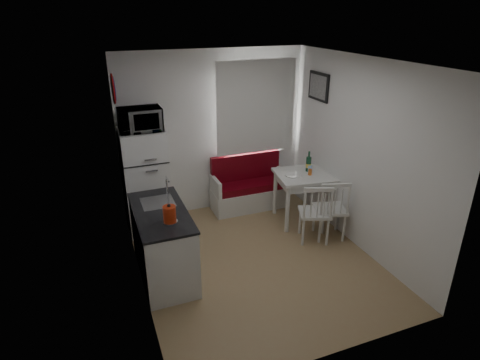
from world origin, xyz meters
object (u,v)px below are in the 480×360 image
(bench, at_px, (249,191))
(chair_right, at_px, (334,204))
(chair_left, at_px, (319,208))
(kitchen_counter, at_px, (163,243))
(dining_table, at_px, (311,179))
(fridge, at_px, (146,181))
(microwave, at_px, (140,120))
(kettle, at_px, (170,214))
(wine_bottle, at_px, (309,161))

(bench, height_order, chair_right, chair_right)
(chair_left, bearing_deg, kitchen_counter, -160.19)
(dining_table, xyz_separation_m, fridge, (-2.42, 0.64, 0.08))
(bench, bearing_deg, dining_table, -45.93)
(kitchen_counter, distance_m, dining_table, 2.53)
(dining_table, relative_size, chair_right, 2.16)
(chair_right, bearing_deg, kitchen_counter, -165.10)
(fridge, height_order, microwave, microwave)
(chair_left, distance_m, microwave, 2.77)
(kettle, bearing_deg, bench, 45.57)
(kitchen_counter, bearing_deg, kettle, -81.90)
(fridge, distance_m, wine_bottle, 2.50)
(chair_right, height_order, wine_bottle, wine_bottle)
(chair_right, height_order, fridge, fridge)
(chair_right, distance_m, kettle, 2.46)
(fridge, bearing_deg, kitchen_counter, -90.90)
(dining_table, relative_size, kettle, 4.98)
(bench, distance_m, chair_left, 1.51)
(chair_right, height_order, kettle, kettle)
(chair_left, relative_size, wine_bottle, 1.69)
(kitchen_counter, xyz_separation_m, dining_table, (2.44, 0.60, 0.25))
(bench, xyz_separation_m, kettle, (-1.67, -1.70, 0.72))
(chair_left, height_order, wine_bottle, wine_bottle)
(chair_right, bearing_deg, dining_table, 106.90)
(kettle, bearing_deg, fridge, 91.08)
(microwave, xyz_separation_m, kettle, (0.03, -1.54, -0.71))
(microwave, bearing_deg, wine_bottle, -11.40)
(dining_table, bearing_deg, kettle, -149.68)
(bench, distance_m, fridge, 1.77)
(chair_left, distance_m, chair_right, 0.26)
(fridge, xyz_separation_m, kettle, (0.03, -1.59, 0.23))
(dining_table, xyz_separation_m, chair_right, (0.01, -0.67, -0.13))
(microwave, bearing_deg, kettle, -88.89)
(kitchen_counter, xyz_separation_m, kettle, (0.05, -0.35, 0.56))
(fridge, relative_size, microwave, 2.69)
(bench, bearing_deg, chair_right, -62.65)
(kitchen_counter, height_order, microwave, microwave)
(microwave, height_order, kettle, microwave)
(fridge, bearing_deg, kettle, -88.92)
(dining_table, relative_size, wine_bottle, 3.58)
(bench, xyz_separation_m, chair_right, (0.73, -1.42, 0.27))
(kitchen_counter, xyz_separation_m, bench, (1.72, 1.35, -0.15))
(fridge, height_order, kettle, fridge)
(bench, height_order, fridge, fridge)
(microwave, height_order, wine_bottle, microwave)
(dining_table, distance_m, microwave, 2.70)
(chair_left, xyz_separation_m, chair_right, (0.26, -0.00, 0.01))
(kitchen_counter, bearing_deg, fridge, 89.10)
(dining_table, height_order, wine_bottle, wine_bottle)
(chair_left, bearing_deg, microwave, 171.38)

